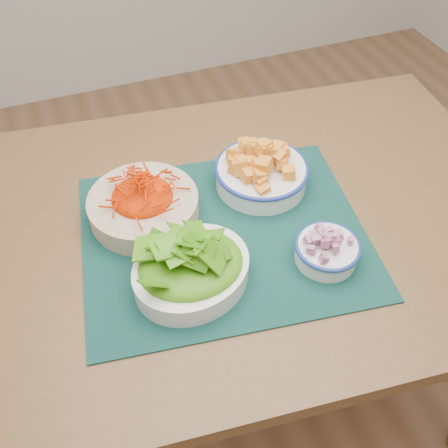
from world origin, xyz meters
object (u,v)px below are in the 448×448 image
object	(u,v)px
placemat	(224,235)
squash_bowl	(262,168)
onion_bowl	(327,248)
carrot_bowl	(143,201)
lettuce_bowl	(191,264)
table	(238,244)

from	to	relation	value
placemat	squash_bowl	distance (m)	0.18
squash_bowl	onion_bowl	xyz separation A→B (m)	(0.03, -0.24, -0.02)
carrot_bowl	squash_bowl	distance (m)	0.27
placemat	lettuce_bowl	bearing A→B (deg)	-129.68
carrot_bowl	lettuce_bowl	size ratio (longest dim) A/B	1.09
placemat	onion_bowl	world-z (taller)	onion_bowl
squash_bowl	lettuce_bowl	distance (m)	0.30
table	onion_bowl	size ratio (longest dim) A/B	9.35
carrot_bowl	squash_bowl	xyz separation A→B (m)	(0.27, 0.00, 0.00)
placemat	onion_bowl	bearing A→B (deg)	-30.74
table	carrot_bowl	world-z (taller)	carrot_bowl
table	carrot_bowl	size ratio (longest dim) A/B	4.59
placemat	carrot_bowl	size ratio (longest dim) A/B	1.91
placemat	lettuce_bowl	world-z (taller)	lettuce_bowl
placemat	carrot_bowl	distance (m)	0.18
table	onion_bowl	bearing A→B (deg)	-49.80
placemat	table	bearing A→B (deg)	47.98
table	onion_bowl	world-z (taller)	onion_bowl
squash_bowl	onion_bowl	world-z (taller)	squash_bowl
table	lettuce_bowl	xyz separation A→B (m)	(-0.15, -0.13, 0.15)
table	squash_bowl	distance (m)	0.18
carrot_bowl	lettuce_bowl	bearing A→B (deg)	-78.60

